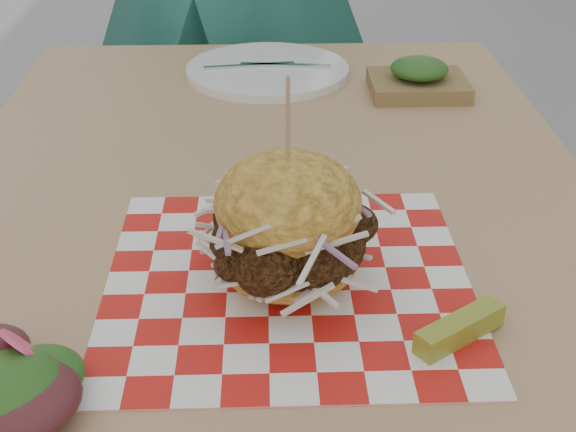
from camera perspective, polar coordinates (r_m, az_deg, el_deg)
The scene contains 8 objects.
patio_table at distance 1.00m, azimuth -1.18°, elevation -2.59°, with size 0.80×1.20×0.75m.
patio_chair at distance 2.01m, azimuth -2.33°, elevation 10.63°, with size 0.52×0.53×0.95m.
paper_liner at distance 0.80m, azimuth 0.00°, elevation -4.62°, with size 0.36×0.36×0.00m, color red.
sandwich at distance 0.77m, azimuth 0.00°, elevation -0.93°, with size 0.19×0.19×0.21m.
pickle_spear at distance 0.73m, azimuth 12.12°, elevation -7.84°, with size 0.10×0.02×0.02m, color #99A02E.
side_salad at distance 0.70m, azimuth -19.67°, elevation -11.03°, with size 0.14×0.13×0.05m.
place_setting at distance 1.35m, azimuth -1.47°, elevation 10.30°, with size 0.27×0.27×0.02m.
kraft_tray at distance 1.28m, azimuth 9.27°, elevation 9.58°, with size 0.15×0.12×0.06m.
Camera 1 is at (0.12, -0.56, 1.20)m, focal length 50.00 mm.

